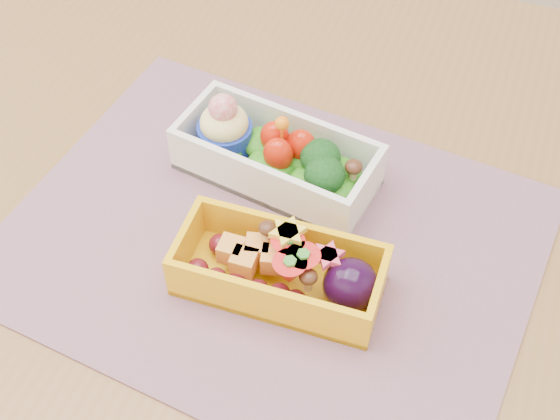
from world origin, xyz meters
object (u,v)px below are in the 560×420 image
(bento_white, at_px, (276,156))
(bento_yellow, at_px, (284,270))
(table, at_px, (287,274))
(placemat, at_px, (270,240))

(bento_white, xyz_separation_m, bento_yellow, (0.05, -0.12, -0.00))
(table, xyz_separation_m, bento_yellow, (0.02, -0.08, 0.13))
(table, height_order, bento_yellow, bento_yellow)
(placemat, xyz_separation_m, bento_white, (-0.02, 0.07, 0.03))
(table, relative_size, bento_white, 6.18)
(table, bearing_deg, bento_yellow, -73.18)
(table, xyz_separation_m, bento_white, (-0.03, 0.04, 0.13))
(table, xyz_separation_m, placemat, (-0.00, -0.04, 0.10))
(bento_white, distance_m, bento_yellow, 0.13)
(bento_yellow, bearing_deg, table, 105.18)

